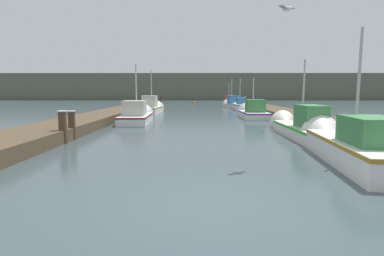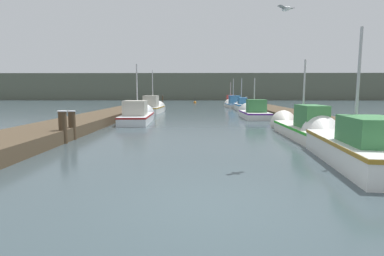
# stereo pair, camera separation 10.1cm
# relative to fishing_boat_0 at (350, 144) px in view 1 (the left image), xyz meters

# --- Properties ---
(ground_plane) EXTENTS (200.00, 200.00, 0.00)m
(ground_plane) POSITION_rel_fishing_boat_0_xyz_m (-4.32, -3.81, -0.47)
(ground_plane) COLOR #38474C
(dock_left) EXTENTS (2.68, 40.00, 0.52)m
(dock_left) POSITION_rel_fishing_boat_0_xyz_m (-11.06, 12.19, -0.21)
(dock_left) COLOR #4C3D2B
(dock_left) RESTS_ON ground_plane
(dock_right) EXTENTS (2.68, 40.00, 0.52)m
(dock_right) POSITION_rel_fishing_boat_0_xyz_m (2.42, 12.19, -0.21)
(dock_right) COLOR #4C3D2B
(dock_right) RESTS_ON ground_plane
(distant_shore_ridge) EXTENTS (120.00, 16.00, 5.86)m
(distant_shore_ridge) POSITION_rel_fishing_boat_0_xyz_m (-4.32, 64.57, 2.46)
(distant_shore_ridge) COLOR #565B4C
(distant_shore_ridge) RESTS_ON ground_plane
(fishing_boat_0) EXTENTS (2.18, 6.01, 4.23)m
(fishing_boat_0) POSITION_rel_fishing_boat_0_xyz_m (0.00, 0.00, 0.00)
(fishing_boat_0) COLOR silver
(fishing_boat_0) RESTS_ON ground_plane
(fishing_boat_1) EXTENTS (1.62, 6.07, 3.88)m
(fishing_boat_1) POSITION_rel_fishing_boat_0_xyz_m (0.23, 4.92, -0.06)
(fishing_boat_1) COLOR silver
(fishing_boat_1) RESTS_ON ground_plane
(fishing_boat_2) EXTENTS (1.91, 5.74, 4.27)m
(fishing_boat_2) POSITION_rel_fishing_boat_0_xyz_m (-8.41, 10.86, -0.03)
(fishing_boat_2) COLOR silver
(fishing_boat_2) RESTS_ON ground_plane
(fishing_boat_3) EXTENTS (1.78, 4.83, 3.57)m
(fishing_boat_3) POSITION_rel_fishing_boat_0_xyz_m (-0.20, 14.14, -0.07)
(fishing_boat_3) COLOR silver
(fishing_boat_3) RESTS_ON ground_plane
(fishing_boat_4) EXTENTS (1.86, 5.16, 4.35)m
(fishing_boat_4) POSITION_rel_fishing_boat_0_xyz_m (-8.62, 19.17, 0.02)
(fishing_boat_4) COLOR silver
(fishing_boat_4) RESTS_ON ground_plane
(fishing_boat_5) EXTENTS (1.52, 6.27, 3.68)m
(fishing_boat_5) POSITION_rel_fishing_boat_0_xyz_m (0.33, 24.04, -0.03)
(fishing_boat_5) COLOR silver
(fishing_boat_5) RESTS_ON ground_plane
(fishing_boat_6) EXTENTS (1.79, 4.99, 3.98)m
(fishing_boat_6) POSITION_rel_fishing_boat_0_xyz_m (-0.02, 28.52, -0.03)
(fishing_boat_6) COLOR silver
(fishing_boat_6) RESTS_ON ground_plane
(fishing_boat_7) EXTENTS (1.77, 4.89, 3.63)m
(fishing_boat_7) POSITION_rel_fishing_boat_0_xyz_m (0.20, 33.20, -0.05)
(fishing_boat_7) COLOR silver
(fishing_boat_7) RESTS_ON ground_plane
(mooring_piling_0) EXTENTS (0.27, 0.27, 1.36)m
(mooring_piling_0) POSITION_rel_fishing_boat_0_xyz_m (1.28, 26.05, 0.21)
(mooring_piling_0) COLOR #473523
(mooring_piling_0) RESTS_ON ground_plane
(mooring_piling_1) EXTENTS (0.36, 0.36, 1.29)m
(mooring_piling_1) POSITION_rel_fishing_boat_0_xyz_m (-9.80, 2.65, 0.18)
(mooring_piling_1) COLOR #473523
(mooring_piling_1) RESTS_ON ground_plane
(mooring_piling_2) EXTENTS (0.34, 0.34, 1.23)m
(mooring_piling_2) POSITION_rel_fishing_boat_0_xyz_m (-9.81, 3.56, 0.15)
(mooring_piling_2) COLOR #473523
(mooring_piling_2) RESTS_ON ground_plane
(mooring_piling_3) EXTENTS (0.24, 0.24, 1.43)m
(mooring_piling_3) POSITION_rel_fishing_boat_0_xyz_m (-9.72, 36.85, 0.25)
(mooring_piling_3) COLOR #473523
(mooring_piling_3) RESTS_ON ground_plane
(channel_buoy) EXTENTS (0.45, 0.45, 0.95)m
(channel_buoy) POSITION_rel_fishing_boat_0_xyz_m (-4.79, 40.97, -0.34)
(channel_buoy) COLOR #BF6513
(channel_buoy) RESTS_ON ground_plane
(seagull_lead) EXTENTS (0.52, 0.40, 0.12)m
(seagull_lead) POSITION_rel_fishing_boat_0_xyz_m (-2.15, -0.39, 3.80)
(seagull_lead) COLOR white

